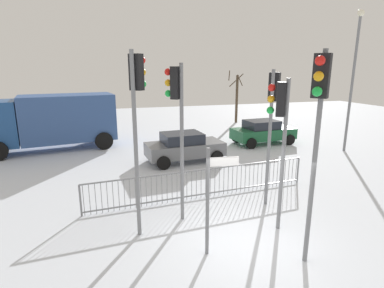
% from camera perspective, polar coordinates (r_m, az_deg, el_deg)
% --- Properties ---
extents(ground_plane, '(60.00, 60.00, 0.00)m').
position_cam_1_polar(ground_plane, '(8.62, 9.38, -18.01)').
color(ground_plane, silver).
extents(traffic_light_mid_left, '(0.48, 0.46, 4.69)m').
position_cam_1_polar(traffic_light_mid_left, '(8.77, -2.80, 6.70)').
color(traffic_light_mid_left, slate).
rests_on(traffic_light_mid_left, ground).
extents(traffic_light_mid_right, '(0.48, 0.46, 4.52)m').
position_cam_1_polar(traffic_light_mid_right, '(10.24, 14.84, 6.59)').
color(traffic_light_mid_right, slate).
rests_on(traffic_light_mid_right, ground).
extents(traffic_light_foreground_left, '(0.51, 0.42, 4.29)m').
position_cam_1_polar(traffic_light_foreground_left, '(8.55, 16.11, 4.06)').
color(traffic_light_foreground_left, slate).
rests_on(traffic_light_foreground_left, ground).
extents(traffic_light_rear_left, '(0.48, 0.45, 4.93)m').
position_cam_1_polar(traffic_light_rear_left, '(7.00, 22.46, 5.26)').
color(traffic_light_rear_left, slate).
rests_on(traffic_light_rear_left, ground).
extents(traffic_light_rear_right, '(0.46, 0.47, 4.99)m').
position_cam_1_polar(traffic_light_rear_right, '(8.03, -10.23, 7.36)').
color(traffic_light_rear_right, slate).
rests_on(traffic_light_rear_right, ground).
extents(direction_sign_post, '(0.79, 0.15, 2.75)m').
position_cam_1_polar(direction_sign_post, '(7.45, 3.45, -9.66)').
color(direction_sign_post, slate).
rests_on(direction_sign_post, ground).
extents(pedestrian_guard_railing, '(8.37, 0.67, 1.07)m').
position_cam_1_polar(pedestrian_guard_railing, '(11.03, 2.15, -7.24)').
color(pedestrian_guard_railing, slate).
rests_on(pedestrian_guard_railing, ground).
extents(car_green_near, '(3.91, 2.16, 1.47)m').
position_cam_1_polar(car_green_near, '(19.29, 13.07, 2.28)').
color(car_green_near, '#195933').
rests_on(car_green_near, ground).
extents(car_grey_far, '(3.92, 2.17, 1.47)m').
position_cam_1_polar(car_grey_far, '(15.15, -1.48, -0.49)').
color(car_grey_far, slate).
rests_on(car_grey_far, ground).
extents(delivery_truck, '(7.33, 3.63, 3.10)m').
position_cam_1_polar(delivery_truck, '(18.97, -24.85, 4.15)').
color(delivery_truck, '#33518C').
rests_on(delivery_truck, ground).
extents(street_lamp, '(0.36, 0.36, 7.47)m').
position_cam_1_polar(street_lamp, '(18.84, 28.00, 12.27)').
color(street_lamp, slate).
rests_on(street_lamp, ground).
extents(bare_tree_left, '(1.71, 1.38, 4.38)m').
position_cam_1_polar(bare_tree_left, '(26.47, 8.31, 8.71)').
color(bare_tree_left, '#473828').
rests_on(bare_tree_left, ground).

